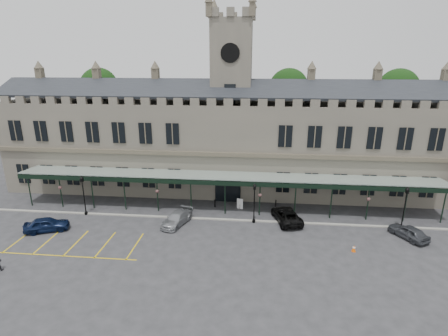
# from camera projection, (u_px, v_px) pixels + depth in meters

# --- Properties ---
(ground) EXTENTS (140.00, 140.00, 0.00)m
(ground) POSITION_uv_depth(u_px,v_px,m) (218.00, 245.00, 34.12)
(ground) COLOR #2D2D2F
(station_building) EXTENTS (60.00, 10.36, 17.30)m
(station_building) POSITION_uv_depth(u_px,v_px,m) (231.00, 143.00, 47.25)
(station_building) COLOR #5B574C
(station_building) RESTS_ON ground
(clock_tower) EXTENTS (5.60, 5.60, 24.80)m
(clock_tower) POSITION_uv_depth(u_px,v_px,m) (232.00, 93.00, 45.32)
(clock_tower) COLOR #5B574C
(clock_tower) RESTS_ON ground
(canopy) EXTENTS (50.00, 4.10, 4.30)m
(canopy) POSITION_uv_depth(u_px,v_px,m) (225.00, 194.00, 40.47)
(canopy) COLOR #8C9E93
(canopy) RESTS_ON ground
(kerb) EXTENTS (60.00, 0.40, 0.12)m
(kerb) POSITION_uv_depth(u_px,v_px,m) (224.00, 220.00, 39.32)
(kerb) COLOR gray
(kerb) RESTS_ON ground
(parking_markings) EXTENTS (16.00, 6.00, 0.01)m
(parking_markings) POSITION_uv_depth(u_px,v_px,m) (74.00, 245.00, 34.01)
(parking_markings) COLOR gold
(parking_markings) RESTS_ON ground
(tree_behind_left) EXTENTS (6.00, 6.00, 16.00)m
(tree_behind_left) POSITION_uv_depth(u_px,v_px,m) (100.00, 88.00, 56.02)
(tree_behind_left) COLOR #332314
(tree_behind_left) RESTS_ON ground
(tree_behind_mid) EXTENTS (6.00, 6.00, 16.00)m
(tree_behind_mid) POSITION_uv_depth(u_px,v_px,m) (288.00, 90.00, 53.19)
(tree_behind_mid) COLOR #332314
(tree_behind_mid) RESTS_ON ground
(tree_behind_right) EXTENTS (6.00, 6.00, 16.00)m
(tree_behind_right) POSITION_uv_depth(u_px,v_px,m) (398.00, 90.00, 51.69)
(tree_behind_right) COLOR #332314
(tree_behind_right) RESTS_ON ground
(lamp_post_left) EXTENTS (0.45, 0.45, 4.78)m
(lamp_post_left) POSITION_uv_depth(u_px,v_px,m) (83.00, 192.00, 39.87)
(lamp_post_left) COLOR black
(lamp_post_left) RESTS_ON ground
(lamp_post_mid) EXTENTS (0.44, 0.44, 4.63)m
(lamp_post_mid) POSITION_uv_depth(u_px,v_px,m) (254.00, 199.00, 37.96)
(lamp_post_mid) COLOR black
(lamp_post_mid) RESTS_ON ground
(lamp_post_right) EXTENTS (0.45, 0.45, 4.76)m
(lamp_post_right) POSITION_uv_depth(u_px,v_px,m) (405.00, 204.00, 36.57)
(lamp_post_right) COLOR black
(lamp_post_right) RESTS_ON ground
(traffic_cone) EXTENTS (0.40, 0.40, 0.63)m
(traffic_cone) POSITION_uv_depth(u_px,v_px,m) (354.00, 248.00, 32.89)
(traffic_cone) COLOR #EA5707
(traffic_cone) RESTS_ON ground
(sign_board) EXTENTS (0.73, 0.30, 1.30)m
(sign_board) POSITION_uv_depth(u_px,v_px,m) (240.00, 204.00, 42.10)
(sign_board) COLOR black
(sign_board) RESTS_ON ground
(bollard_left) EXTENTS (0.17, 0.17, 0.97)m
(bollard_left) POSITION_uv_depth(u_px,v_px,m) (215.00, 203.00, 42.62)
(bollard_left) COLOR black
(bollard_left) RESTS_ON ground
(bollard_right) EXTENTS (0.16, 0.16, 0.88)m
(bollard_right) POSITION_uv_depth(u_px,v_px,m) (276.00, 203.00, 42.71)
(bollard_right) COLOR black
(bollard_right) RESTS_ON ground
(car_left_a) EXTENTS (4.74, 3.28, 1.50)m
(car_left_a) POSITION_uv_depth(u_px,v_px,m) (47.00, 224.00, 36.66)
(car_left_a) COLOR #0C1735
(car_left_a) RESTS_ON ground
(car_taxi) EXTENTS (3.30, 4.97, 1.34)m
(car_taxi) POSITION_uv_depth(u_px,v_px,m) (177.00, 218.00, 38.19)
(car_taxi) COLOR gray
(car_taxi) RESTS_ON ground
(car_van) EXTENTS (3.69, 5.68, 1.46)m
(car_van) POSITION_uv_depth(u_px,v_px,m) (286.00, 215.00, 38.81)
(car_van) COLOR black
(car_van) RESTS_ON ground
(car_right_a) EXTENTS (3.50, 4.34, 1.39)m
(car_right_a) POSITION_uv_depth(u_px,v_px,m) (408.00, 232.00, 35.21)
(car_right_a) COLOR #3A3D42
(car_right_a) RESTS_ON ground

